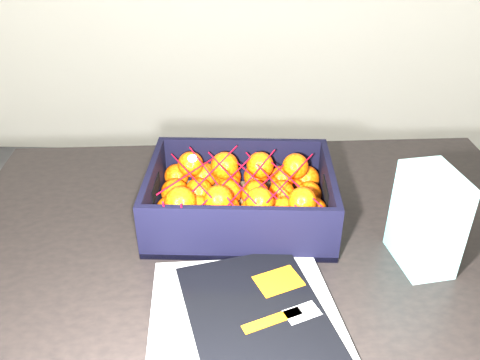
{
  "coord_description": "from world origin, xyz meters",
  "views": [
    {
      "loc": [
        -0.06,
        -0.81,
        1.36
      ],
      "look_at": [
        -0.08,
        0.01,
        0.86
      ],
      "focal_mm": 37.64,
      "sensor_mm": 36.0,
      "label": 1
    }
  ],
  "objects_px": {
    "magazine_stack": "(249,317)",
    "table": "(258,274)",
    "produce_crate": "(240,203)",
    "retail_carton": "(427,220)"
  },
  "relations": [
    {
      "from": "table",
      "to": "retail_carton",
      "type": "relative_size",
      "value": 6.89
    },
    {
      "from": "table",
      "to": "produce_crate",
      "type": "relative_size",
      "value": 3.45
    },
    {
      "from": "magazine_stack",
      "to": "produce_crate",
      "type": "distance_m",
      "value": 0.28
    },
    {
      "from": "produce_crate",
      "to": "retail_carton",
      "type": "height_order",
      "value": "retail_carton"
    },
    {
      "from": "produce_crate",
      "to": "retail_carton",
      "type": "relative_size",
      "value": 2.0
    },
    {
      "from": "retail_carton",
      "to": "produce_crate",
      "type": "bearing_deg",
      "value": 147.24
    },
    {
      "from": "magazine_stack",
      "to": "table",
      "type": "bearing_deg",
      "value": 85.63
    },
    {
      "from": "produce_crate",
      "to": "table",
      "type": "bearing_deg",
      "value": -57.76
    },
    {
      "from": "produce_crate",
      "to": "retail_carton",
      "type": "distance_m",
      "value": 0.36
    },
    {
      "from": "magazine_stack",
      "to": "produce_crate",
      "type": "relative_size",
      "value": 0.93
    }
  ]
}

